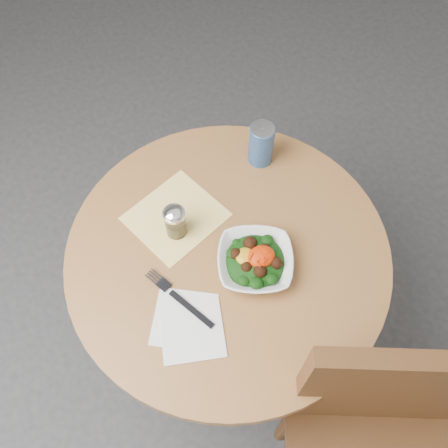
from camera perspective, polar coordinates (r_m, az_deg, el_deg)
name	(u,v)px	position (r m, az deg, el deg)	size (l,w,h in m)	color
ground	(227,334)	(2.07, 0.31, -12.48)	(6.00, 6.00, 0.00)	#313133
table	(228,279)	(1.56, 0.40, -6.33)	(0.90, 0.90, 0.75)	black
cloth_napkin	(176,216)	(1.44, -5.54, 0.86)	(0.24, 0.22, 0.00)	yellow
paper_napkins	(188,325)	(1.30, -4.11, -11.43)	(0.22, 0.24, 0.00)	white
salad_bowl	(255,261)	(1.33, 3.58, -4.24)	(0.27, 0.27, 0.08)	white
fork	(177,297)	(1.32, -5.37, -8.28)	(0.12, 0.22, 0.00)	black
spice_shaker	(175,222)	(1.36, -5.60, 0.28)	(0.06, 0.06, 0.11)	silver
beverage_can	(261,144)	(1.50, 4.27, 9.10)	(0.07, 0.07, 0.14)	navy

